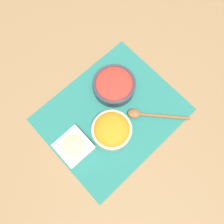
# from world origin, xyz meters

# --- Properties ---
(ground_plane) EXTENTS (3.00, 3.00, 0.00)m
(ground_plane) POSITION_xyz_m (0.00, 0.00, 0.00)
(ground_plane) COLOR olive
(placemat) EXTENTS (0.52, 0.43, 0.00)m
(placemat) POSITION_xyz_m (0.00, 0.00, 0.00)
(placemat) COLOR #236B60
(placemat) RESTS_ON ground_plane
(carrot_bowl) EXTENTS (0.15, 0.15, 0.09)m
(carrot_bowl) POSITION_xyz_m (-0.05, -0.05, 0.05)
(carrot_bowl) COLOR #C6B28E
(carrot_bowl) RESTS_ON placemat
(tomato_bowl) EXTENTS (0.17, 0.17, 0.06)m
(tomato_bowl) POSITION_xyz_m (0.08, 0.08, 0.04)
(tomato_bowl) COLOR #333842
(tomato_bowl) RESTS_ON placemat
(cucumber_bowl) EXTENTS (0.12, 0.12, 0.05)m
(cucumber_bowl) POSITION_xyz_m (-0.19, 0.00, 0.03)
(cucumber_bowl) COLOR silver
(cucumber_bowl) RESTS_ON placemat
(wooden_spoon) EXTENTS (0.18, 0.20, 0.02)m
(wooden_spoon) POSITION_xyz_m (0.09, -0.09, 0.01)
(wooden_spoon) COLOR brown
(wooden_spoon) RESTS_ON placemat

